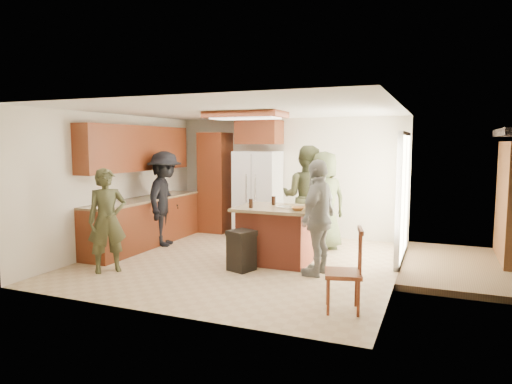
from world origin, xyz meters
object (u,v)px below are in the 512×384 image
at_px(person_behind_right, 324,201).
at_px(refrigerator, 258,194).
at_px(person_counter, 165,199).
at_px(kitchen_island, 276,234).
at_px(person_behind_left, 306,197).
at_px(person_front_left, 107,220).
at_px(trash_bin, 241,250).
at_px(spindle_chair, 345,273).
at_px(person_side_right, 318,218).

height_order(person_behind_right, refrigerator, person_behind_right).
distance_m(person_counter, kitchen_island, 2.49).
height_order(person_behind_left, person_behind_right, person_behind_left).
relative_size(person_front_left, refrigerator, 0.89).
height_order(person_behind_right, kitchen_island, person_behind_right).
height_order(person_counter, trash_bin, person_counter).
distance_m(person_behind_right, spindle_chair, 3.18).
xyz_separation_m(person_front_left, spindle_chair, (3.70, -0.29, -0.34)).
xyz_separation_m(person_behind_left, trash_bin, (-0.49, -1.88, -0.65)).
distance_m(person_counter, spindle_chair, 4.49).
height_order(trash_bin, spindle_chair, spindle_chair).
relative_size(person_behind_left, trash_bin, 3.06).
height_order(kitchen_island, trash_bin, kitchen_island).
bearing_deg(person_side_right, person_behind_left, -149.61).
xyz_separation_m(person_front_left, person_side_right, (3.03, 1.06, 0.07)).
bearing_deg(spindle_chair, trash_bin, 148.55).
bearing_deg(kitchen_island, person_side_right, -27.69).
distance_m(person_behind_left, spindle_chair, 3.32).
distance_m(person_front_left, person_behind_right, 3.82).
relative_size(person_counter, spindle_chair, 1.83).
bearing_deg(person_counter, person_behind_right, -87.65).
relative_size(person_front_left, person_behind_right, 0.87).
distance_m(person_behind_right, person_side_right, 1.67).
xyz_separation_m(person_behind_left, person_counter, (-2.58, -0.82, -0.06)).
height_order(person_behind_right, trash_bin, person_behind_right).
bearing_deg(spindle_chair, person_front_left, 175.55).
bearing_deg(person_counter, kitchen_island, -112.47).
bearing_deg(person_behind_right, person_side_right, 60.42).
height_order(person_behind_right, spindle_chair, person_behind_right).
distance_m(person_front_left, person_side_right, 3.21).
bearing_deg(refrigerator, person_behind_left, -29.48).
bearing_deg(person_front_left, spindle_chair, -53.92).
relative_size(person_counter, trash_bin, 2.89).
height_order(person_counter, spindle_chair, person_counter).
relative_size(person_side_right, refrigerator, 0.97).
relative_size(person_front_left, kitchen_island, 1.25).
height_order(person_side_right, spindle_chair, person_side_right).
height_order(person_front_left, spindle_chair, person_front_left).
height_order(kitchen_island, spindle_chair, spindle_chair).
height_order(person_side_right, kitchen_island, person_side_right).
relative_size(person_counter, kitchen_island, 1.42).
bearing_deg(person_front_left, kitchen_island, -15.48).
relative_size(person_behind_right, spindle_chair, 1.84).
xyz_separation_m(person_behind_right, refrigerator, (-1.60, 0.73, -0.01)).
bearing_deg(kitchen_island, person_behind_right, 67.50).
relative_size(kitchen_island, trash_bin, 2.03).
bearing_deg(spindle_chair, person_side_right, 116.45).
bearing_deg(trash_bin, person_front_left, -156.23).
distance_m(person_front_left, trash_bin, 2.11).
xyz_separation_m(person_front_left, kitchen_island, (2.21, 1.49, -0.32)).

